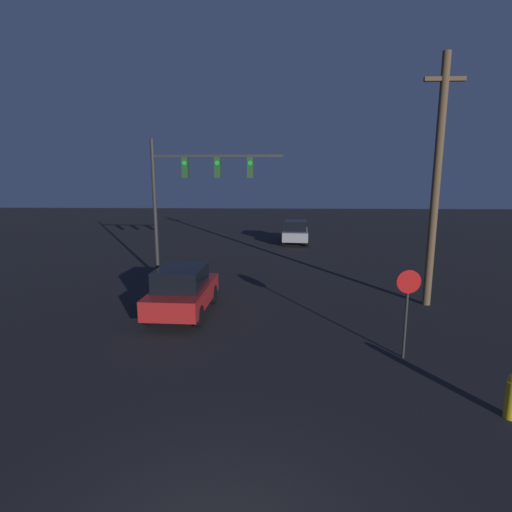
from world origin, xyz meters
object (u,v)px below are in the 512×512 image
(traffic_signal_mast, at_px, (192,183))
(fire_hydrant, at_px, (512,396))
(utility_pole, at_px, (436,181))
(car_near, at_px, (183,290))
(car_far, at_px, (295,232))
(stop_sign, at_px, (407,299))

(traffic_signal_mast, xyz_separation_m, fire_hydrant, (8.36, -11.02, -3.93))
(fire_hydrant, bearing_deg, utility_pole, 81.66)
(car_near, distance_m, utility_pole, 9.61)
(car_far, distance_m, fire_hydrant, 21.62)
(car_near, height_order, utility_pole, utility_pole)
(traffic_signal_mast, height_order, fire_hydrant, traffic_signal_mast)
(utility_pole, bearing_deg, car_far, 106.11)
(traffic_signal_mast, bearing_deg, car_near, -82.93)
(car_near, bearing_deg, stop_sign, -24.00)
(traffic_signal_mast, height_order, stop_sign, traffic_signal_mast)
(utility_pole, bearing_deg, fire_hydrant, -98.34)
(car_near, bearing_deg, car_far, 75.44)
(car_far, bearing_deg, fire_hydrant, -78.19)
(car_near, relative_size, utility_pole, 0.46)
(utility_pole, relative_size, fire_hydrant, 9.40)
(utility_pole, height_order, fire_hydrant, utility_pole)
(car_far, height_order, stop_sign, stop_sign)
(stop_sign, xyz_separation_m, utility_pole, (2.29, 4.60, 2.90))
(car_near, distance_m, car_far, 16.29)
(car_near, distance_m, fire_hydrant, 9.66)
(car_near, height_order, fire_hydrant, car_near)
(car_far, xyz_separation_m, stop_sign, (1.81, -18.79, 0.75))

